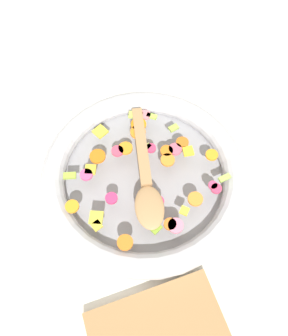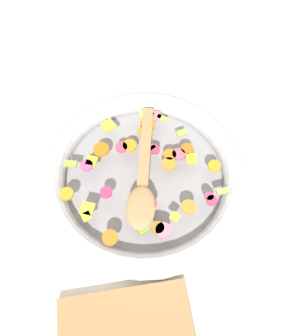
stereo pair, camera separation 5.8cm
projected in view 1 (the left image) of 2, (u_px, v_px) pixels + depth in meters
name	position (u px, v px, depth m)	size (l,w,h in m)	color
ground_plane	(144.00, 179.00, 0.72)	(4.00, 4.00, 0.00)	silver
skillet	(144.00, 174.00, 0.70)	(0.44, 0.44, 0.05)	gray
chopped_vegetables	(144.00, 168.00, 0.67)	(0.34, 0.30, 0.01)	orange
wooden_spoon	(146.00, 178.00, 0.65)	(0.10, 0.28, 0.01)	#A87F51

